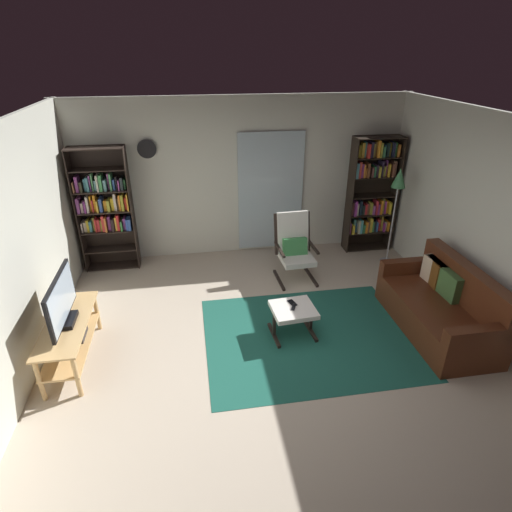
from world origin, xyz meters
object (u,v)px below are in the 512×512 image
Objects in this scene: floor_lamp_by_shelf at (398,186)px; leather_sofa at (441,307)px; wall_clock at (147,149)px; television at (62,302)px; bookshelf_near_tv at (105,207)px; tv_remote at (294,307)px; tv_stand at (70,335)px; lounge_armchair at (295,246)px; ottoman at (293,312)px; cell_phone at (292,303)px; bookshelf_near_sofa at (371,191)px.

leather_sofa is at bearing -94.94° from floor_lamp_by_shelf.
television is at bearing -108.44° from wall_clock.
bookshelf_near_tv is 1.14× the size of leather_sofa.
tv_stand is at bearing -155.57° from tv_remote.
bookshelf_near_tv reaches higher than television.
ottoman is (-0.37, -1.43, -0.21)m from lounge_armchair.
bookshelf_near_tv is 3.40m from tv_remote.
leather_sofa is (4.34, -2.43, -0.71)m from bookshelf_near_tv.
tv_remote is (2.60, 0.08, -0.39)m from television.
tv_remote is at bearing -108.88° from cell_phone.
tv_stand is at bearing 178.51° from leather_sofa.
bookshelf_near_sofa is at bearing 89.89° from leather_sofa.
leather_sofa is at bearing -35.97° from wall_clock.
television is (0.00, -0.01, 0.45)m from tv_stand.
bookshelf_near_sofa is 1.80m from lounge_armchair.
tv_remote is (0.00, 0.01, 0.08)m from ottoman.
leather_sofa is 3.10× the size of ottoman.
tv_remote is 1.03× the size of cell_phone.
cell_phone is (2.60, 0.16, 0.05)m from tv_stand.
floor_lamp_by_shelf is (2.04, 1.66, 1.00)m from ottoman.
ottoman is at bearing 174.74° from leather_sofa.
television reaches higher than leather_sofa.
lounge_armchair is at bearing 133.28° from leather_sofa.
wall_clock is at bearing 154.10° from lounge_armchair.
floor_lamp_by_shelf reaches higher than tv_stand.
tv_stand is at bearing -178.75° from ottoman.
wall_clock reaches higher than tv_stand.
tv_remote reaches higher than ottoman.
floor_lamp_by_shelf is at bearing 20.52° from television.
bookshelf_near_sofa is at bearing -3.34° from wall_clock.
cell_phone is (2.60, 0.17, -0.40)m from television.
television reaches higher than tv_stand.
tv_stand is 3.05m from wall_clock.
tv_stand reaches higher than cell_phone.
bookshelf_near_sofa is (4.35, -0.01, 0.02)m from bookshelf_near_tv.
leather_sofa reaches higher than cell_phone.
floor_lamp_by_shelf is 5.52× the size of wall_clock.
bookshelf_near_tv is 1.91× the size of lounge_armchair.
bookshelf_near_tv is 1.22× the size of floor_lamp_by_shelf.
tv_stand reaches higher than tv_remote.
bookshelf_near_tv reaches higher than tv_stand.
bookshelf_near_sofa is 3.00m from tv_remote.
bookshelf_near_tv is 0.99× the size of bookshelf_near_sofa.
ottoman is 0.35× the size of floor_lamp_by_shelf.
bookshelf_near_sofa is 0.66m from floor_lamp_by_shelf.
bookshelf_near_tv is 3.34m from cell_phone.
ottoman is at bearing -104.36° from lounge_armchair.
leather_sofa is 2.10m from floor_lamp_by_shelf.
floor_lamp_by_shelf is 3.91m from wall_clock.
floor_lamp_by_shelf is at bearing 20.35° from tv_stand.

